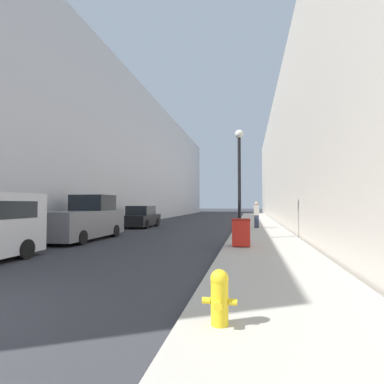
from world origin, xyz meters
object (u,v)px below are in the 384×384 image
(pickup_truck, at_px, (85,220))
(pedestrian_on_sidewalk, at_px, (256,215))
(lamppost, at_px, (239,174))
(parked_sedan_near, at_px, (141,217))
(fire_hydrant, at_px, (219,296))
(trash_bin, at_px, (241,232))

(pickup_truck, relative_size, pedestrian_on_sidewalk, 2.96)
(lamppost, bearing_deg, parked_sedan_near, 137.13)
(fire_hydrant, relative_size, pickup_truck, 0.14)
(parked_sedan_near, bearing_deg, fire_hydrant, -66.16)
(trash_bin, relative_size, pickup_truck, 0.20)
(fire_hydrant, bearing_deg, parked_sedan_near, 113.84)
(parked_sedan_near, height_order, pedestrian_on_sidewalk, pedestrian_on_sidewalk)
(pickup_truck, relative_size, parked_sedan_near, 1.30)
(fire_hydrant, xyz_separation_m, pickup_truck, (-7.64, 9.44, 0.43))
(trash_bin, distance_m, pickup_truck, 7.94)
(lamppost, height_order, pedestrian_on_sidewalk, lamppost)
(trash_bin, height_order, pickup_truck, pickup_truck)
(trash_bin, xyz_separation_m, parked_sedan_near, (-7.74, 9.66, 0.05))
(parked_sedan_near, bearing_deg, pedestrian_on_sidewalk, -3.25)
(fire_hydrant, height_order, lamppost, lamppost)
(trash_bin, xyz_separation_m, lamppost, (-0.14, 2.61, 2.51))
(trash_bin, relative_size, lamppost, 0.21)
(trash_bin, relative_size, pedestrian_on_sidewalk, 0.61)
(pickup_truck, bearing_deg, parked_sedan_near, 90.08)
(trash_bin, height_order, pedestrian_on_sidewalk, pedestrian_on_sidewalk)
(fire_hydrant, height_order, pedestrian_on_sidewalk, pedestrian_on_sidewalk)
(fire_hydrant, xyz_separation_m, trash_bin, (0.09, 7.65, 0.16))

